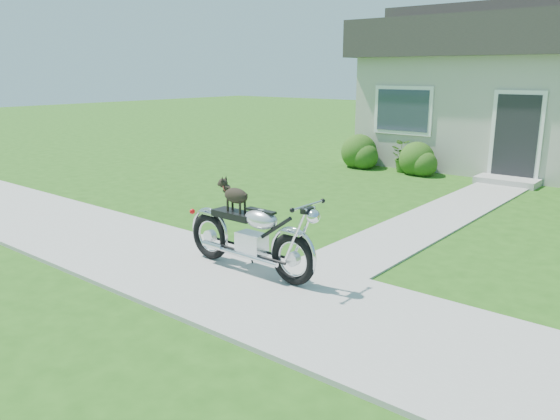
# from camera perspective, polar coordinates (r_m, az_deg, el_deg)

# --- Properties ---
(ground) EXTENTS (80.00, 80.00, 0.00)m
(ground) POSITION_cam_1_polar(r_m,az_deg,el_deg) (5.91, 11.35, -12.47)
(ground) COLOR #235114
(ground) RESTS_ON ground
(sidewalk) EXTENTS (24.00, 2.20, 0.04)m
(sidewalk) POSITION_cam_1_polar(r_m,az_deg,el_deg) (5.90, 11.36, -12.30)
(sidewalk) COLOR #9E9B93
(sidewalk) RESTS_ON ground
(walkway) EXTENTS (1.20, 8.00, 0.03)m
(walkway) POSITION_cam_1_polar(r_m,az_deg,el_deg) (10.79, 16.90, -0.36)
(walkway) COLOR #9E9B93
(walkway) RESTS_ON ground
(shrub_row) EXTENTS (11.31, 1.00, 1.00)m
(shrub_row) POSITION_cam_1_polar(r_m,az_deg,el_deg) (13.82, 24.80, 3.64)
(shrub_row) COLOR #294E14
(shrub_row) RESTS_ON ground
(potted_plant_left) EXTENTS (0.76, 0.67, 0.82)m
(potted_plant_left) POSITION_cam_1_polar(r_m,az_deg,el_deg) (14.99, 12.68, 5.44)
(potted_plant_left) COLOR #2B5416
(potted_plant_left) RESTS_ON ground
(motorcycle_with_dog) EXTENTS (2.22, 0.60, 1.20)m
(motorcycle_with_dog) POSITION_cam_1_polar(r_m,az_deg,el_deg) (7.17, -3.10, -2.51)
(motorcycle_with_dog) COLOR black
(motorcycle_with_dog) RESTS_ON sidewalk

